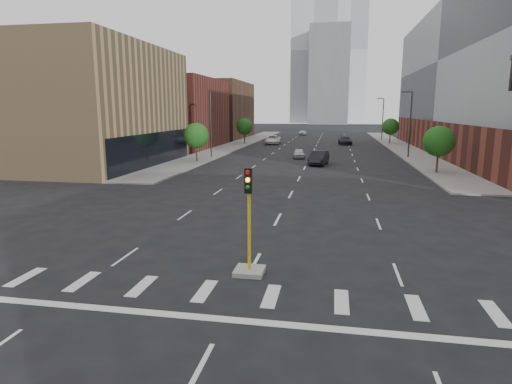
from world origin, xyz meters
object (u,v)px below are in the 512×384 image
(car_near_left, at_px, (299,153))
(car_distant, at_px, (302,133))
(car_mid_right, at_px, (319,158))
(car_far_left, at_px, (273,140))
(median_traffic_signal, at_px, (249,251))
(car_deep_right, at_px, (345,140))

(car_near_left, xyz_separation_m, car_distant, (-3.43, 53.52, 0.02))
(car_mid_right, height_order, car_distant, car_mid_right)
(car_mid_right, bearing_deg, car_near_left, 121.70)
(car_far_left, bearing_deg, median_traffic_signal, -85.73)
(car_mid_right, xyz_separation_m, car_distant, (-6.43, 60.37, -0.17))
(car_deep_right, bearing_deg, car_mid_right, -102.53)
(car_mid_right, bearing_deg, car_distant, 104.15)
(median_traffic_signal, distance_m, car_distant, 96.84)
(car_distant, bearing_deg, median_traffic_signal, -81.54)
(car_near_left, distance_m, car_distant, 53.63)
(car_far_left, relative_size, car_distant, 1.52)
(car_mid_right, bearing_deg, car_far_left, 116.18)
(car_near_left, bearing_deg, median_traffic_signal, -93.91)
(median_traffic_signal, bearing_deg, car_deep_right, 85.53)
(car_mid_right, relative_size, car_deep_right, 0.93)
(median_traffic_signal, distance_m, car_far_left, 67.46)
(car_near_left, xyz_separation_m, car_far_left, (-7.01, 23.73, 0.18))
(car_far_left, distance_m, car_deep_right, 13.92)
(car_near_left, height_order, car_distant, car_distant)
(car_mid_right, height_order, car_deep_right, car_mid_right)
(car_near_left, bearing_deg, car_deep_right, 68.86)
(median_traffic_signal, bearing_deg, car_distant, 92.92)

